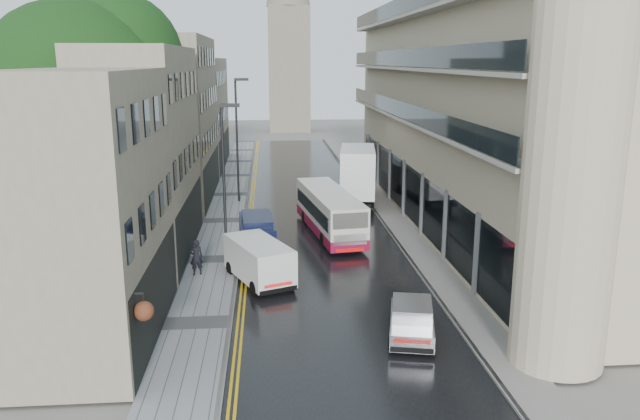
{
  "coord_description": "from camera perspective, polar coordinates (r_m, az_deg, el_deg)",
  "views": [
    {
      "loc": [
        -2.9,
        -12.81,
        10.41
      ],
      "look_at": [
        -0.29,
        18.0,
        2.98
      ],
      "focal_mm": 35.0,
      "sensor_mm": 36.0,
      "label": 1
    }
  ],
  "objects": [
    {
      "name": "white_van",
      "position": [
        28.37,
        -6.06,
        -5.83
      ],
      "size": [
        3.56,
        4.94,
        2.06
      ],
      "primitive_type": null,
      "rotation": [
        0.0,
        0.0,
        0.4
      ],
      "color": "white",
      "rests_on": "road"
    },
    {
      "name": "left_sidewalk",
      "position": [
        41.72,
        -8.74,
        -1.0
      ],
      "size": [
        2.7,
        85.0,
        0.12
      ],
      "primitive_type": "cube",
      "color": "gray",
      "rests_on": "ground"
    },
    {
      "name": "tree_near",
      "position": [
        34.36,
        -21.19,
        6.83
      ],
      "size": [
        10.56,
        10.56,
        13.89
      ],
      "primitive_type": null,
      "color": "black",
      "rests_on": "ground"
    },
    {
      "name": "lamp_post_near",
      "position": [
        31.14,
        -8.75,
        1.94
      ],
      "size": [
        0.94,
        0.28,
        8.25
      ],
      "primitive_type": null,
      "rotation": [
        0.0,
        0.0,
        -0.08
      ],
      "color": "black",
      "rests_on": "left_sidewalk"
    },
    {
      "name": "road",
      "position": [
        41.73,
        -0.7,
        -0.91
      ],
      "size": [
        9.0,
        85.0,
        0.02
      ],
      "primitive_type": "cube",
      "color": "black",
      "rests_on": "ground"
    },
    {
      "name": "lamp_post_far",
      "position": [
        46.41,
        -7.59,
        6.25
      ],
      "size": [
        1.03,
        0.33,
        9.02
      ],
      "primitive_type": null,
      "rotation": [
        0.0,
        0.0,
        0.11
      ],
      "color": "black",
      "rests_on": "left_sidewalk"
    },
    {
      "name": "tree_far",
      "position": [
        46.93,
        -16.41,
        7.87
      ],
      "size": [
        9.24,
        9.24,
        12.46
      ],
      "primitive_type": null,
      "color": "black",
      "rests_on": "ground"
    },
    {
      "name": "cream_bus",
      "position": [
        35.4,
        0.29,
        -1.32
      ],
      "size": [
        3.53,
        9.91,
        2.64
      ],
      "primitive_type": null,
      "rotation": [
        0.0,
        0.0,
        0.14
      ],
      "color": "white",
      "rests_on": "road"
    },
    {
      "name": "pedestrian",
      "position": [
        31.23,
        -11.24,
        -4.25
      ],
      "size": [
        0.76,
        0.62,
        1.8
      ],
      "primitive_type": "imported",
      "rotation": [
        0.0,
        0.0,
        3.48
      ],
      "color": "black",
      "rests_on": "left_sidewalk"
    },
    {
      "name": "white_lorry",
      "position": [
        44.64,
        2.02,
        2.83
      ],
      "size": [
        3.54,
        8.31,
        4.23
      ],
      "primitive_type": null,
      "rotation": [
        0.0,
        0.0,
        -0.14
      ],
      "color": "white",
      "rests_on": "road"
    },
    {
      "name": "old_shop_row",
      "position": [
        43.53,
        -13.58,
        7.33
      ],
      "size": [
        4.5,
        56.0,
        12.0
      ],
      "primitive_type": null,
      "color": "gray",
      "rests_on": "ground"
    },
    {
      "name": "right_sidewalk",
      "position": [
        42.44,
        6.59,
        -0.69
      ],
      "size": [
        1.8,
        85.0,
        0.12
      ],
      "primitive_type": "cube",
      "color": "slate",
      "rests_on": "ground"
    },
    {
      "name": "modern_block",
      "position": [
        41.13,
        14.05,
        8.37
      ],
      "size": [
        8.0,
        40.0,
        14.0
      ],
      "primitive_type": null,
      "color": "tan",
      "rests_on": "ground"
    },
    {
      "name": "navy_van",
      "position": [
        32.79,
        -7.1,
        -2.94
      ],
      "size": [
        2.12,
        4.65,
        2.32
      ],
      "primitive_type": null,
      "rotation": [
        0.0,
        0.0,
        0.07
      ],
      "color": "black",
      "rests_on": "road"
    },
    {
      "name": "silver_hatchback",
      "position": [
        23.4,
        6.55,
        -11.05
      ],
      "size": [
        2.38,
        3.98,
        1.39
      ],
      "primitive_type": null,
      "rotation": [
        0.0,
        0.0,
        -0.22
      ],
      "color": "silver",
      "rests_on": "road"
    }
  ]
}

